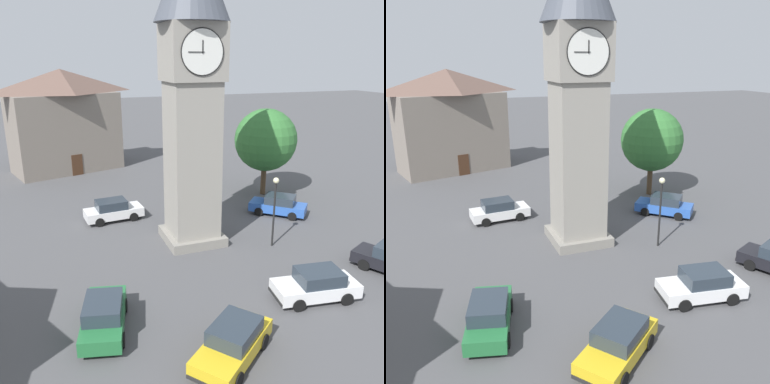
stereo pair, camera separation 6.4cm
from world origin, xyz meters
The scene contains 11 objects.
ground_plane centered at (0.00, 0.00, 0.00)m, with size 200.00×200.00×0.00m, color #4C4C4F.
clock_tower centered at (0.00, 0.00, 10.76)m, with size 4.28×4.28×18.49m.
car_blue_kerb centered at (-7.64, -2.04, 0.76)m, with size 4.17×4.04×1.53m.
car_silver_kerb centered at (6.72, 7.37, 0.76)m, with size 2.63×4.41×1.53m.
car_red_corner centered at (4.19, -5.18, 0.76)m, with size 4.26×2.09×1.53m.
car_white_side centered at (-3.34, 8.45, 0.76)m, with size 4.32×2.25×1.53m.
car_black_far centered at (2.27, 10.88, 0.76)m, with size 4.28×3.89×1.53m.
pedestrian centered at (-2.29, -5.44, 1.01)m, with size 0.55×0.29×1.69m.
tree centered at (-9.01, -6.78, 4.72)m, with size 5.19×5.19×7.33m.
building_shop_left centered at (6.23, -20.93, 5.20)m, with size 12.03×8.33×10.22m.
lamp_post centered at (-4.44, 2.51, 3.03)m, with size 0.36×0.36×4.46m.
Camera 1 is at (8.30, 22.75, 11.26)m, focal length 38.23 mm.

